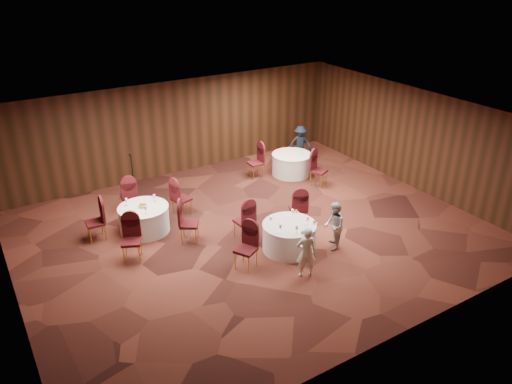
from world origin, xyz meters
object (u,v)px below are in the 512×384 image
mic_stand (134,187)px  woman_a (306,252)px  table_main (289,237)px  woman_b (334,226)px  table_left (144,219)px  man_c (300,143)px  table_right (291,164)px

mic_stand → woman_a: mic_stand is taller
table_main → woman_b: bearing=-27.7°
table_left → man_c: size_ratio=1.05×
mic_stand → woman_b: 6.40m
table_left → table_right: same height
table_left → mic_stand: mic_stand is taller
woman_b → mic_stand: bearing=-114.0°
table_right → mic_stand: bearing=170.0°
woman_a → woman_b: size_ratio=1.00×
table_main → woman_b: 1.18m
woman_a → table_main: bearing=-85.4°
table_right → woman_a: woman_a is taller
table_right → woman_a: 6.05m
woman_a → table_right: bearing=-101.3°
woman_b → woman_a: bearing=-31.3°
table_left → table_main: bearing=-45.4°
mic_stand → man_c: (6.31, -0.02, 0.23)m
table_right → mic_stand: size_ratio=0.91×
table_main → table_right: 4.89m
woman_a → man_c: (4.26, 6.03, 0.00)m
table_main → table_right: (2.89, 3.95, 0.00)m
table_right → woman_a: size_ratio=1.04×
table_left → man_c: (6.74, 2.01, 0.28)m
table_left → mic_stand: size_ratio=0.92×
table_left → woman_b: size_ratio=1.06×
table_left → woman_a: (2.48, -4.02, 0.27)m
mic_stand → woman_b: bearing=-57.8°
man_c → table_right: bearing=-109.6°
man_c → table_left: bearing=-134.6°
table_left → woman_b: woman_b is taller
mic_stand → woman_a: size_ratio=1.15×
woman_b → man_c: (2.90, 5.40, 0.01)m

